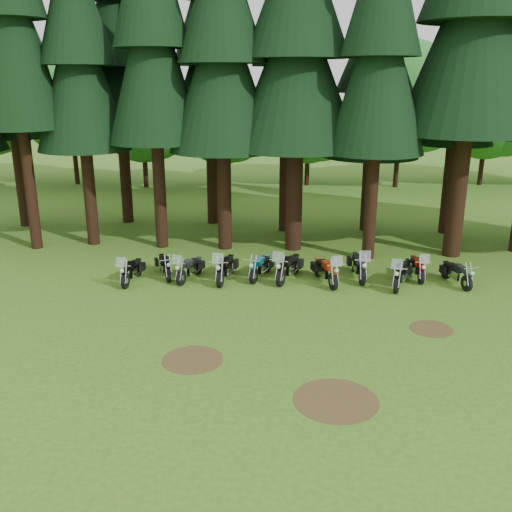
% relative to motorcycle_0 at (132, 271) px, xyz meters
% --- Properties ---
extents(ground, '(120.00, 120.00, 0.00)m').
position_rel_motorcycle_0_xyz_m(ground, '(6.46, -4.45, -0.45)').
color(ground, '#3A6C1B').
rests_on(ground, ground).
extents(pine_front_2, '(4.32, 4.32, 16.22)m').
position_rel_motorcycle_0_xyz_m(pine_front_2, '(-3.31, 5.37, 9.26)').
color(pine_front_2, black).
rests_on(pine_front_2, ground).
extents(pine_front_3, '(4.32, 4.32, 17.57)m').
position_rel_motorcycle_0_xyz_m(pine_front_3, '(0.17, 5.06, 10.07)').
color(pine_front_3, black).
rests_on(pine_front_3, ground).
extents(pine_front_4, '(4.95, 4.95, 16.33)m').
position_rel_motorcycle_0_xyz_m(pine_front_4, '(3.25, 4.96, 9.33)').
color(pine_front_4, black).
rests_on(pine_front_4, ground).
extents(pine_front_5, '(5.81, 5.81, 16.72)m').
position_rel_motorcycle_0_xyz_m(pine_front_5, '(6.53, 5.00, 9.56)').
color(pine_front_5, black).
rests_on(pine_front_5, ground).
extents(pine_front_6, '(4.15, 4.15, 16.75)m').
position_rel_motorcycle_0_xyz_m(pine_front_6, '(9.90, 3.58, 9.58)').
color(pine_front_6, black).
rests_on(pine_front_6, ground).
extents(pine_back_0, '(5.00, 5.00, 17.21)m').
position_rel_motorcycle_0_xyz_m(pine_back_0, '(-8.22, 8.80, 9.85)').
color(pine_back_0, black).
rests_on(pine_back_0, ground).
extents(pine_back_1, '(4.52, 4.52, 16.22)m').
position_rel_motorcycle_0_xyz_m(pine_back_1, '(-2.79, 9.90, 9.26)').
color(pine_back_1, black).
rests_on(pine_back_1, ground).
extents(pine_back_2, '(4.85, 4.85, 16.30)m').
position_rel_motorcycle_0_xyz_m(pine_back_2, '(2.08, 9.95, 9.31)').
color(pine_back_2, black).
rests_on(pine_back_2, ground).
extents(pine_back_3, '(4.35, 4.35, 16.20)m').
position_rel_motorcycle_0_xyz_m(pine_back_3, '(6.09, 8.49, 9.25)').
color(pine_back_3, black).
rests_on(pine_back_3, ground).
extents(pine_back_4, '(4.94, 4.94, 13.78)m').
position_rel_motorcycle_0_xyz_m(pine_back_4, '(10.50, 8.80, 7.80)').
color(pine_back_4, black).
rests_on(pine_back_4, ground).
extents(pine_back_5, '(3.94, 3.94, 16.33)m').
position_rel_motorcycle_0_xyz_m(pine_back_5, '(14.53, 8.41, 9.32)').
color(pine_back_5, black).
rests_on(pine_back_5, ground).
extents(decid_1, '(7.91, 7.69, 9.88)m').
position_rel_motorcycle_0_xyz_m(decid_1, '(-9.52, 21.32, 5.38)').
color(decid_1, black).
rests_on(decid_1, ground).
extents(decid_2, '(6.72, 6.53, 8.40)m').
position_rel_motorcycle_0_xyz_m(decid_2, '(-3.97, 20.33, 4.50)').
color(decid_2, black).
rests_on(decid_2, ground).
extents(decid_3, '(6.12, 5.95, 7.65)m').
position_rel_motorcycle_0_xyz_m(decid_3, '(1.75, 20.68, 4.06)').
color(decid_3, black).
rests_on(decid_3, ground).
extents(decid_4, '(5.93, 5.76, 7.41)m').
position_rel_motorcycle_0_xyz_m(decid_4, '(8.04, 21.88, 3.92)').
color(decid_4, black).
rests_on(decid_4, ground).
extents(decid_5, '(8.45, 8.21, 10.56)m').
position_rel_motorcycle_0_xyz_m(decid_5, '(14.76, 21.26, 5.78)').
color(decid_5, black).
rests_on(decid_5, ground).
extents(decid_6, '(7.06, 6.86, 8.82)m').
position_rel_motorcycle_0_xyz_m(decid_6, '(21.32, 22.56, 4.75)').
color(decid_6, black).
rests_on(decid_6, ground).
extents(dirt_patch_0, '(1.80, 1.80, 0.01)m').
position_rel_motorcycle_0_xyz_m(dirt_patch_0, '(3.46, -6.45, -0.45)').
color(dirt_patch_0, '#4C3D1E').
rests_on(dirt_patch_0, ground).
extents(dirt_patch_1, '(1.40, 1.40, 0.01)m').
position_rel_motorcycle_0_xyz_m(dirt_patch_1, '(10.96, -3.95, -0.45)').
color(dirt_patch_1, '#4C3D1E').
rests_on(dirt_patch_1, ground).
extents(dirt_patch_2, '(2.20, 2.20, 0.01)m').
position_rel_motorcycle_0_xyz_m(dirt_patch_2, '(7.46, -8.45, -0.45)').
color(dirt_patch_2, '#4C3D1E').
rests_on(dirt_patch_2, ground).
extents(motorcycle_0, '(0.51, 2.16, 1.35)m').
position_rel_motorcycle_0_xyz_m(motorcycle_0, '(0.00, 0.00, 0.00)').
color(motorcycle_0, black).
rests_on(motorcycle_0, ground).
extents(motorcycle_1, '(0.88, 2.00, 0.85)m').
position_rel_motorcycle_0_xyz_m(motorcycle_1, '(1.18, 0.76, -0.02)').
color(motorcycle_1, black).
rests_on(motorcycle_1, ground).
extents(motorcycle_2, '(0.94, 2.10, 1.34)m').
position_rel_motorcycle_0_xyz_m(motorcycle_2, '(2.27, 0.41, -0.00)').
color(motorcycle_2, black).
rests_on(motorcycle_2, ground).
extents(motorcycle_3, '(0.66, 2.39, 1.50)m').
position_rel_motorcycle_0_xyz_m(motorcycle_3, '(3.74, 0.37, 0.05)').
color(motorcycle_3, black).
rests_on(motorcycle_3, ground).
extents(motorcycle_4, '(0.84, 2.09, 0.88)m').
position_rel_motorcycle_0_xyz_m(motorcycle_4, '(5.15, 0.79, -0.00)').
color(motorcycle_4, black).
rests_on(motorcycle_4, ground).
extents(motorcycle_5, '(1.15, 2.35, 1.52)m').
position_rel_motorcycle_0_xyz_m(motorcycle_5, '(6.27, 0.58, 0.06)').
color(motorcycle_5, black).
rests_on(motorcycle_5, ground).
extents(motorcycle_6, '(0.98, 2.31, 1.48)m').
position_rel_motorcycle_0_xyz_m(motorcycle_6, '(7.77, 0.27, 0.04)').
color(motorcycle_6, black).
rests_on(motorcycle_6, ground).
extents(motorcycle_7, '(0.49, 2.41, 1.51)m').
position_rel_motorcycle_0_xyz_m(motorcycle_7, '(9.15, 0.91, 0.05)').
color(motorcycle_7, black).
rests_on(motorcycle_7, ground).
extents(motorcycle_8, '(1.06, 2.26, 1.46)m').
position_rel_motorcycle_0_xyz_m(motorcycle_8, '(10.67, 0.01, 0.03)').
color(motorcycle_8, black).
rests_on(motorcycle_8, ground).
extents(motorcycle_9, '(0.39, 2.10, 1.33)m').
position_rel_motorcycle_0_xyz_m(motorcycle_9, '(11.54, 1.05, -0.01)').
color(motorcycle_9, black).
rests_on(motorcycle_9, ground).
extents(motorcycle_10, '(0.71, 2.05, 0.85)m').
position_rel_motorcycle_0_xyz_m(motorcycle_10, '(12.93, 0.36, -0.02)').
color(motorcycle_10, black).
rests_on(motorcycle_10, ground).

